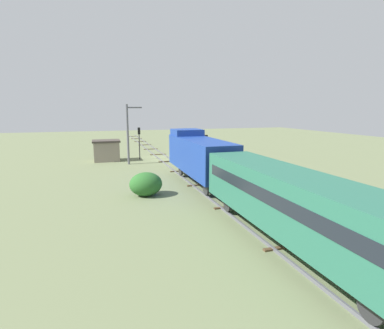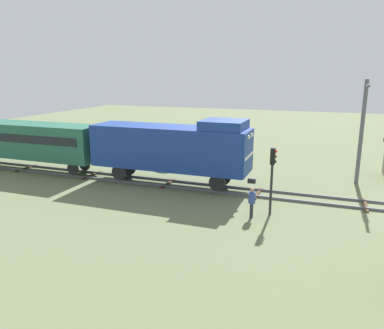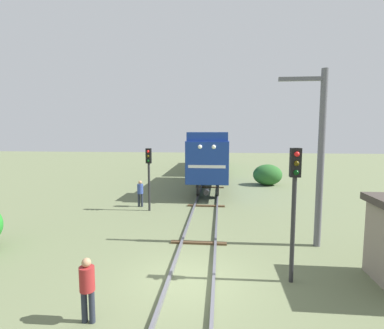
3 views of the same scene
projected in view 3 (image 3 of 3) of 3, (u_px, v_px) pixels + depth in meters
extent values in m
plane|color=#66704C|center=(192.00, 281.00, 9.72)|extent=(115.89, 115.89, 0.00)
cube|color=#595960|center=(170.00, 277.00, 9.77)|extent=(0.10, 77.26, 0.16)
cube|color=#595960|center=(214.00, 279.00, 9.64)|extent=(0.10, 77.26, 0.16)
cube|color=#4C3823|center=(199.00, 243.00, 12.89)|extent=(2.40, 0.24, 0.09)
cube|color=#4C3823|center=(206.00, 206.00, 19.26)|extent=(2.40, 0.24, 0.09)
cube|color=#4C3823|center=(210.00, 187.00, 25.63)|extent=(2.40, 0.24, 0.09)
cube|color=#4C3823|center=(212.00, 176.00, 32.00)|extent=(2.40, 0.24, 0.09)
cube|color=#4C3823|center=(213.00, 169.00, 38.37)|extent=(2.40, 0.24, 0.09)
cube|color=#4C3823|center=(214.00, 163.00, 44.74)|extent=(2.40, 0.24, 0.09)
cube|color=navy|center=(210.00, 156.00, 25.17)|extent=(2.90, 11.00, 2.90)
cube|color=navy|center=(208.00, 136.00, 21.12)|extent=(2.75, 2.80, 0.60)
cube|color=navy|center=(207.00, 164.00, 19.68)|extent=(2.84, 0.10, 2.84)
cube|color=white|center=(207.00, 167.00, 19.66)|extent=(2.46, 0.06, 0.20)
sphere|color=white|center=(200.00, 147.00, 19.55)|extent=(0.28, 0.28, 0.28)
sphere|color=white|center=(214.00, 147.00, 19.47)|extent=(0.28, 0.28, 0.28)
cylinder|color=#262628|center=(206.00, 192.00, 19.59)|extent=(0.36, 0.50, 0.36)
cylinder|color=#262628|center=(198.00, 188.00, 21.80)|extent=(0.18, 1.10, 1.10)
cylinder|color=#262628|center=(218.00, 188.00, 21.67)|extent=(0.18, 1.10, 1.10)
cylinder|color=#262628|center=(204.00, 174.00, 29.12)|extent=(0.18, 1.10, 1.10)
cylinder|color=#262628|center=(219.00, 174.00, 28.99)|extent=(0.18, 1.10, 1.10)
cube|color=#26604C|center=(214.00, 150.00, 38.16)|extent=(2.80, 14.00, 2.70)
cube|color=black|center=(214.00, 147.00, 38.12)|extent=(2.84, 12.88, 0.64)
cylinder|color=#262628|center=(206.00, 169.00, 33.09)|extent=(0.16, 0.96, 0.96)
cylinder|color=#262628|center=(219.00, 169.00, 32.95)|extent=(0.16, 0.96, 0.96)
cylinder|color=#262628|center=(209.00, 160.00, 43.77)|extent=(0.16, 0.96, 0.96)
cylinder|color=#262628|center=(219.00, 160.00, 43.64)|extent=(0.16, 0.96, 0.96)
cylinder|color=#262628|center=(293.00, 217.00, 9.41)|extent=(0.14, 0.14, 4.32)
cube|color=black|center=(295.00, 163.00, 9.22)|extent=(0.32, 0.24, 0.90)
sphere|color=red|center=(297.00, 154.00, 9.05)|extent=(0.16, 0.16, 0.16)
sphere|color=#3C3306|center=(297.00, 163.00, 9.08)|extent=(0.16, 0.16, 0.16)
sphere|color=black|center=(296.00, 173.00, 9.12)|extent=(0.16, 0.16, 0.16)
cylinder|color=#262628|center=(149.00, 180.00, 18.08)|extent=(0.14, 0.14, 3.81)
cube|color=black|center=(149.00, 156.00, 17.91)|extent=(0.32, 0.24, 0.90)
sphere|color=red|center=(148.00, 152.00, 17.74)|extent=(0.16, 0.16, 0.16)
sphere|color=#3C3306|center=(148.00, 156.00, 17.78)|extent=(0.16, 0.16, 0.16)
sphere|color=black|center=(148.00, 161.00, 17.81)|extent=(0.16, 0.16, 0.16)
cylinder|color=#262B38|center=(84.00, 306.00, 7.57)|extent=(0.15, 0.15, 0.85)
cylinder|color=#262B38|center=(92.00, 307.00, 7.55)|extent=(0.15, 0.15, 0.85)
cylinder|color=maroon|center=(87.00, 279.00, 7.48)|extent=(0.38, 0.38, 0.62)
sphere|color=tan|center=(86.00, 263.00, 7.43)|extent=(0.23, 0.23, 0.23)
cylinder|color=#262B38|center=(139.00, 200.00, 19.20)|extent=(0.15, 0.15, 0.85)
cylinder|color=#262B38|center=(142.00, 200.00, 19.18)|extent=(0.15, 0.15, 0.85)
cylinder|color=#33478C|center=(140.00, 189.00, 19.11)|extent=(0.38, 0.38, 0.62)
sphere|color=tan|center=(140.00, 182.00, 19.06)|extent=(0.23, 0.23, 0.23)
cylinder|color=#595960|center=(321.00, 160.00, 12.28)|extent=(0.28, 0.28, 7.32)
cube|color=#595960|center=(301.00, 79.00, 12.00)|extent=(1.80, 0.16, 0.16)
ellipsoid|color=#285D26|center=(268.00, 175.00, 26.80)|extent=(2.57, 2.10, 1.87)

